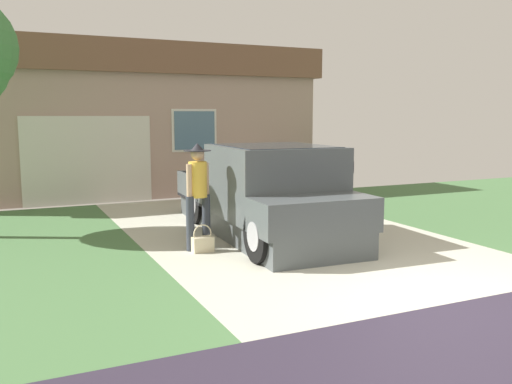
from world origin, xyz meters
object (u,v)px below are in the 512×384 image
(person_with_hat, at_px, (198,187))
(handbag, at_px, (203,243))
(pickup_truck, at_px, (270,196))
(house_with_garage, at_px, (113,119))
(wheeled_trash_bin, at_px, (323,173))

(person_with_hat, bearing_deg, handbag, -111.32)
(pickup_truck, bearing_deg, person_with_hat, 15.13)
(handbag, height_order, house_with_garage, house_with_garage)
(pickup_truck, distance_m, house_with_garage, 8.88)
(person_with_hat, height_order, wheeled_trash_bin, person_with_hat)
(pickup_truck, xyz_separation_m, wheeled_trash_bin, (3.57, 3.96, -0.14))
(house_with_garage, distance_m, wheeled_trash_bin, 6.84)
(pickup_truck, relative_size, handbag, 11.55)
(pickup_truck, bearing_deg, house_with_garage, -79.95)
(pickup_truck, height_order, wheeled_trash_bin, pickup_truck)
(handbag, bearing_deg, person_with_hat, 89.35)
(pickup_truck, height_order, person_with_hat, person_with_hat)
(pickup_truck, relative_size, person_with_hat, 2.98)
(wheeled_trash_bin, bearing_deg, handbag, -138.27)
(person_with_hat, relative_size, handbag, 3.88)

